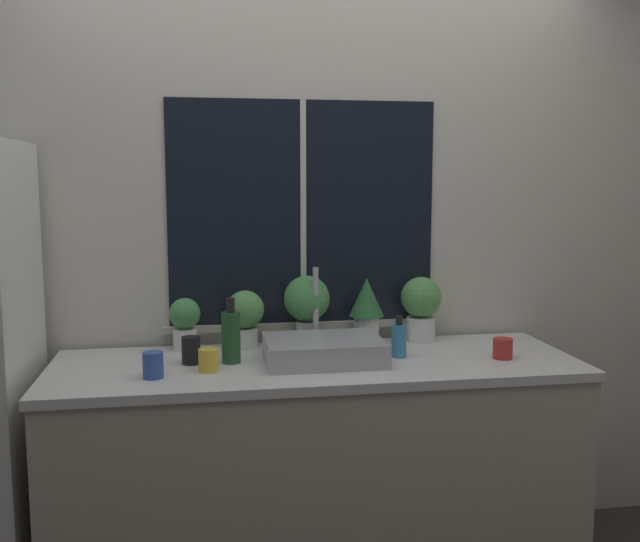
{
  "coord_description": "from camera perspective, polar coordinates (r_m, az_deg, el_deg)",
  "views": [
    {
      "loc": [
        -0.43,
        -2.32,
        1.6
      ],
      "look_at": [
        0.01,
        0.33,
        1.25
      ],
      "focal_mm": 40.0,
      "sensor_mm": 36.0,
      "label": 1
    }
  ],
  "objects": [
    {
      "name": "soap_bottle",
      "position": [
        2.83,
        6.33,
        -5.5
      ],
      "size": [
        0.06,
        0.06,
        0.17
      ],
      "color": "teal",
      "rests_on": "counter"
    },
    {
      "name": "sink",
      "position": [
        2.76,
        0.3,
        -6.28
      ],
      "size": [
        0.45,
        0.39,
        0.34
      ],
      "color": "#ADADB2",
      "rests_on": "counter"
    },
    {
      "name": "mug_black",
      "position": [
        2.76,
        -10.28,
        -6.26
      ],
      "size": [
        0.07,
        0.07,
        0.1
      ],
      "color": "black",
      "rests_on": "counter"
    },
    {
      "name": "potted_plant_center",
      "position": [
        2.99,
        -1.03,
        -2.53
      ],
      "size": [
        0.19,
        0.19,
        0.3
      ],
      "color": "white",
      "rests_on": "counter"
    },
    {
      "name": "mug_yellow",
      "position": [
        2.65,
        -8.9,
        -7.06
      ],
      "size": [
        0.07,
        0.07,
        0.08
      ],
      "color": "gold",
      "rests_on": "counter"
    },
    {
      "name": "mug_red",
      "position": [
        2.89,
        14.41,
        -6.02
      ],
      "size": [
        0.08,
        0.08,
        0.08
      ],
      "color": "#B72D28",
      "rests_on": "counter"
    },
    {
      "name": "wall_back",
      "position": [
        3.09,
        -1.45,
        2.79
      ],
      "size": [
        8.0,
        0.09,
        2.7
      ],
      "color": "beige",
      "rests_on": "ground_plane"
    },
    {
      "name": "bottle_tall",
      "position": [
        2.74,
        -7.14,
        -5.18
      ],
      "size": [
        0.07,
        0.07,
        0.25
      ],
      "color": "#235128",
      "rests_on": "counter"
    },
    {
      "name": "wall_right",
      "position": [
        4.55,
        23.16,
        3.69
      ],
      "size": [
        0.06,
        7.0,
        2.7
      ],
      "color": "beige",
      "rests_on": "ground_plane"
    },
    {
      "name": "potted_plant_left",
      "position": [
        2.97,
        -6.01,
        -3.5
      ],
      "size": [
        0.16,
        0.16,
        0.24
      ],
      "color": "white",
      "rests_on": "counter"
    },
    {
      "name": "counter",
      "position": [
        2.92,
        -0.25,
        -15.74
      ],
      "size": [
        2.03,
        0.68,
        0.9
      ],
      "color": "#B2A893",
      "rests_on": "ground_plane"
    },
    {
      "name": "potted_plant_far_right",
      "position": [
        3.1,
        8.08,
        -2.67
      ],
      "size": [
        0.18,
        0.18,
        0.28
      ],
      "color": "white",
      "rests_on": "counter"
    },
    {
      "name": "mug_blue",
      "position": [
        2.6,
        -13.21,
        -7.34
      ],
      "size": [
        0.07,
        0.07,
        0.09
      ],
      "color": "#3351AD",
      "rests_on": "counter"
    },
    {
      "name": "potted_plant_far_left",
      "position": [
        2.97,
        -10.76,
        -3.96
      ],
      "size": [
        0.13,
        0.13,
        0.22
      ],
      "color": "white",
      "rests_on": "counter"
    },
    {
      "name": "potted_plant_right",
      "position": [
        3.04,
        3.74,
        -2.81
      ],
      "size": [
        0.15,
        0.15,
        0.28
      ],
      "color": "white",
      "rests_on": "counter"
    }
  ]
}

